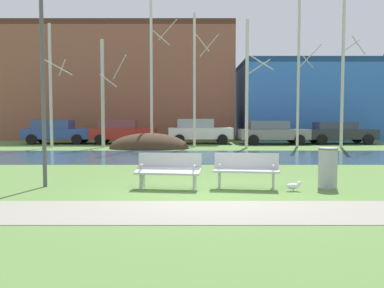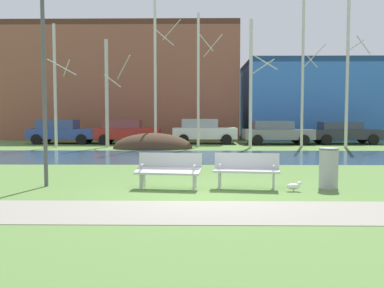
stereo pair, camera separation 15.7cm
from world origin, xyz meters
The scene contains 23 objects.
ground_plane centered at (0.00, 10.00, 0.00)m, with size 120.00×120.00×0.00m, color #517538.
paved_path_strip centered at (0.00, -1.60, 0.01)m, with size 60.00×1.98×0.01m, color gray.
river_band centered at (0.00, 9.19, 0.00)m, with size 80.00×6.28×0.01m, color #2D475B.
soil_mound centered at (-2.70, 13.65, 0.00)m, with size 4.33×2.41×1.70m, color #423021.
bench_left centered at (-0.95, 0.97, 0.47)m, with size 1.66×0.78×0.87m.
bench_right centered at (0.97, 0.97, 0.47)m, with size 1.66×0.78×0.87m.
trash_bin centered at (3.01, 1.04, 0.52)m, with size 0.49×0.49×1.01m.
seagull centered at (2.07, 0.61, 0.13)m, with size 0.39×0.14×0.24m.
streetlamp centered at (-4.10, 1.26, 3.46)m, with size 0.32×0.32×5.15m.
birch_far_left centered at (-8.23, 14.50, 3.50)m, with size 1.35×2.13×6.89m.
birch_left centered at (-5.35, 14.68, 3.10)m, with size 1.48×2.17×6.05m.
birch_center_left centered at (-2.61, 14.65, 4.62)m, with size 1.54×2.50×9.06m.
birch_center centered at (-0.19, 14.92, 3.88)m, with size 1.43×2.18×7.56m.
birch_center_right centered at (2.69, 14.10, 3.57)m, with size 1.54×2.68×7.01m.
birch_right centered at (5.75, 15.17, 4.23)m, with size 1.38×2.09×8.38m.
birch_far_right centered at (8.08, 14.59, 4.21)m, with size 1.31×2.08×8.29m.
parked_van_nearest_blue centered at (-8.98, 17.76, 0.80)m, with size 4.25×2.18×1.52m.
parked_sedan_second_red centered at (-4.78, 17.60, 0.80)m, with size 4.08×2.16×1.51m.
parked_hatch_third_white centered at (0.09, 17.79, 0.82)m, with size 4.06×2.11×1.58m.
parked_wagon_fourth_grey centered at (4.64, 17.24, 0.77)m, with size 4.28×2.18×1.46m.
parked_suv_fifth_dark centered at (8.93, 17.55, 0.74)m, with size 4.36×2.00×1.39m.
building_brick_low centered at (-6.09, 24.79, 4.31)m, with size 17.61×7.45×8.63m.
building_blue_store centered at (9.18, 24.47, 2.95)m, with size 11.45×8.41×5.89m.
Camera 2 is at (-0.21, -9.52, 1.81)m, focal length 40.09 mm.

